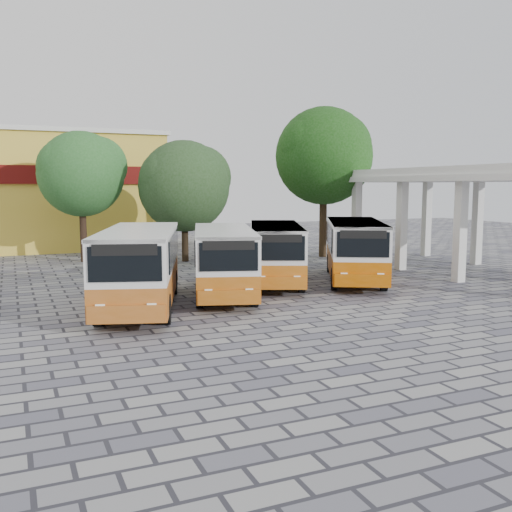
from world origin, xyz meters
name	(u,v)px	position (x,y,z in m)	size (l,w,h in m)	color
ground	(334,303)	(0.00, 0.00, 0.00)	(90.00, 90.00, 0.00)	#555463
terminal_shelter	(472,177)	(10.50, 4.00, 4.91)	(6.80, 15.80, 5.40)	silver
shophouse_block	(14,190)	(-11.00, 25.99, 4.16)	(20.40, 10.40, 8.30)	gold
bus_far_left	(140,263)	(-7.08, 1.98, 1.69)	(4.80, 8.60, 2.91)	#A65619
bus_centre_left	(224,257)	(-3.37, 3.17, 1.58)	(4.48, 8.07, 2.74)	#A6540E
bus_centre_right	(276,250)	(-0.16, 4.97, 1.56)	(5.00, 8.03, 2.70)	#B35B0E
bus_far_right	(355,246)	(3.53, 4.03, 1.64)	(5.84, 8.46, 2.84)	#B04F00
tree_left	(82,171)	(-7.36, 16.23, 5.33)	(5.22, 4.98, 7.66)	#332218
tree_middle	(185,183)	(-1.78, 14.07, 4.64)	(5.64, 5.37, 7.15)	black
tree_right	(325,153)	(6.92, 12.81, 6.53)	(6.38, 6.07, 9.38)	#342516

